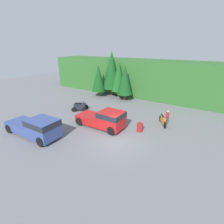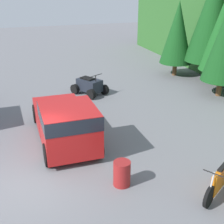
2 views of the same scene
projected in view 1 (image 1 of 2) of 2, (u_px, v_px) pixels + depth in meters
ground_plane at (117, 141)px, 15.80m from camera, size 80.00×80.00×0.00m
hillside_backdrop at (170, 81)px, 27.29m from camera, size 44.00×6.00×5.86m
tree_left at (99, 78)px, 28.56m from camera, size 2.27×2.27×5.15m
tree_mid_left at (112, 70)px, 28.61m from camera, size 3.20×3.20×7.27m
tree_mid_right at (119, 76)px, 28.09m from camera, size 2.56×2.56×5.81m
tree_right at (125, 80)px, 26.41m from camera, size 2.35×2.35×5.33m
pickup_truck_red at (105, 119)px, 17.99m from camera, size 5.24×2.21×1.94m
pickup_truck_second at (37, 127)px, 16.20m from camera, size 5.97×2.33×1.94m
dirt_bike at (163, 120)px, 18.89m from camera, size 1.41×2.10×1.19m
quad_atv at (80, 107)px, 23.05m from camera, size 2.39×2.15×1.28m
rider_person at (167, 117)px, 18.76m from camera, size 0.46×0.46×1.63m
steel_barrel at (140, 127)px, 17.41m from camera, size 0.58×0.58×0.88m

